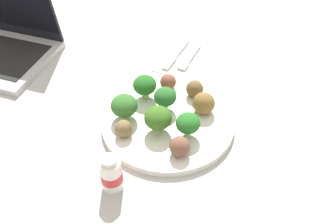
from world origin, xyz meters
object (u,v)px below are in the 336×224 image
Objects in this scene: broccoli_floret_near_rim at (158,118)px; meatball_back_right at (168,82)px; knife at (175,55)px; meatball_mid_left at (124,129)px; broccoli_floret_front_right at (124,106)px; fork at (189,58)px; broccoli_floret_far_rim at (145,85)px; meatball_far_rim at (195,89)px; napkin at (183,56)px; meatball_back_left at (204,103)px; broccoli_floret_mid_left at (188,123)px; broccoli_floret_back_right at (165,97)px; plate at (168,122)px; yogurt_bottle at (111,174)px; meatball_front_left at (180,146)px.

broccoli_floret_near_rim is 1.56× the size of meatball_back_right.
meatball_mid_left is at bearing -5.85° from knife.
broccoli_floret_front_right reaches higher than fork.
meatball_far_rim is at bearing 107.35° from broccoli_floret_far_rim.
meatball_mid_left is 0.92× the size of meatball_far_rim.
knife is at bearing 172.73° from broccoli_floret_far_rim.
napkin is at bearing -159.00° from meatball_far_rim.
meatball_back_left is at bearing 23.58° from napkin.
meatball_back_left is (-0.08, 0.02, -0.01)m from broccoli_floret_mid_left.
napkin is at bearing -177.52° from broccoli_floret_near_rim.
broccoli_floret_back_right is 1.45× the size of meatball_back_right.
meatball_back_left is 0.18m from meatball_mid_left.
plate is 5.23× the size of broccoli_floret_back_right.
napkin is 0.02m from knife.
meatball_mid_left is at bearing -9.22° from napkin.
yogurt_bottle reaches higher than meatball_mid_left.
meatball_back_left is at bearing 150.48° from yogurt_bottle.
broccoli_floret_far_rim is 0.46× the size of fork.
meatball_mid_left is 0.12m from meatball_front_left.
meatball_back_left is at bearing 58.42° from meatball_back_right.
broccoli_floret_far_rim reaches higher than napkin.
broccoli_floret_front_right is 0.09m from broccoli_floret_back_right.
broccoli_floret_near_rim is at bearing 161.96° from yogurt_bottle.
yogurt_bottle is at bearing -11.80° from broccoli_floret_back_right.
broccoli_floret_mid_left is (0.02, 0.14, 0.00)m from broccoli_floret_front_right.
meatball_far_rim reaches higher than knife.
broccoli_floret_near_rim is at bearing 31.16° from broccoli_floret_far_rim.
meatball_back_right is 0.28m from yogurt_bottle.
broccoli_floret_back_right reaches higher than meatball_mid_left.
broccoli_floret_front_right reaches higher than napkin.
broccoli_floret_front_right is at bearing -50.20° from meatball_far_rim.
meatball_mid_left is at bearing -12.51° from fork.
broccoli_floret_far_rim is 1.50× the size of meatball_back_right.
broccoli_floret_mid_left is 0.30m from napkin.
meatball_front_left is at bearing 27.52° from plate.
meatball_back_right is at bearing 6.87° from knife.
meatball_far_rim is at bearing 21.00° from napkin.
broccoli_floret_near_rim is at bearing 2.48° from napkin.
broccoli_floret_front_right is at bearing -16.74° from broccoli_floret_far_rim.
meatball_front_left is 0.24× the size of napkin.
napkin is at bearing -120.22° from fork.
meatball_mid_left is 0.31m from fork.
broccoli_floret_far_rim is 0.11m from meatball_far_rim.
yogurt_bottle reaches higher than broccoli_floret_far_rim.
broccoli_floret_back_right is at bearing -135.55° from broccoli_floret_mid_left.
broccoli_floret_far_rim is 0.70× the size of yogurt_bottle.
meatball_back_left is 0.21m from fork.
broccoli_floret_mid_left reaches higher than meatball_front_left.
broccoli_floret_back_right is 0.21m from fork.
meatball_back_right is at bearing 173.37° from yogurt_bottle.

